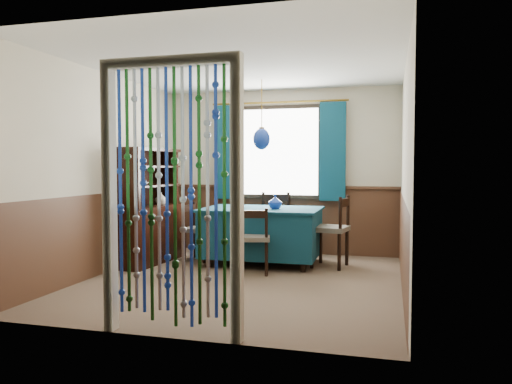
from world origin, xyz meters
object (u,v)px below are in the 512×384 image
(chair_far, at_px, (275,222))
(sideboard, at_px, (148,223))
(vase_table, at_px, (275,203))
(chair_right, at_px, (332,229))
(bowl_shelf, at_px, (141,184))
(chair_near, at_px, (253,238))
(pendant_lamp, at_px, (262,139))
(vase_sideboard, at_px, (161,198))
(chair_left, at_px, (197,230))
(dining_table, at_px, (262,232))

(chair_far, relative_size, sideboard, 0.59)
(sideboard, xyz_separation_m, vase_table, (1.74, 0.26, 0.29))
(chair_right, bearing_deg, bowl_shelf, 115.24)
(chair_near, distance_m, chair_right, 1.13)
(chair_right, height_order, pendant_lamp, pendant_lamp)
(pendant_lamp, xyz_separation_m, vase_sideboard, (-1.47, -0.06, -0.82))
(chair_left, distance_m, chair_right, 1.90)
(vase_table, relative_size, bowl_shelf, 0.83)
(chair_near, height_order, pendant_lamp, pendant_lamp)
(chair_far, bearing_deg, chair_left, 27.80)
(chair_near, bearing_deg, chair_far, 78.47)
(sideboard, relative_size, vase_sideboard, 8.35)
(chair_far, relative_size, pendant_lamp, 0.99)
(pendant_lamp, relative_size, vase_table, 5.53)
(chair_left, distance_m, bowl_shelf, 1.08)
(chair_left, bearing_deg, pendant_lamp, 93.78)
(chair_near, bearing_deg, vase_sideboard, 145.65)
(dining_table, distance_m, sideboard, 1.57)
(vase_table, relative_size, vase_sideboard, 0.90)
(chair_left, bearing_deg, chair_near, 61.19)
(chair_right, height_order, bowl_shelf, bowl_shelf)
(chair_far, relative_size, bowl_shelf, 4.57)
(chair_near, distance_m, sideboard, 1.62)
(chair_far, relative_size, vase_table, 5.49)
(vase_sideboard, bearing_deg, bowl_shelf, -90.00)
(chair_near, height_order, chair_left, chair_near)
(dining_table, xyz_separation_m, vase_table, (0.21, -0.07, 0.41))
(sideboard, bearing_deg, chair_left, 36.25)
(chair_right, relative_size, vase_table, 5.53)
(dining_table, distance_m, bowl_shelf, 1.74)
(dining_table, height_order, sideboard, sideboard)
(vase_table, distance_m, bowl_shelf, 1.79)
(chair_near, relative_size, sideboard, 0.53)
(chair_near, relative_size, pendant_lamp, 0.88)
(vase_table, bearing_deg, pendant_lamp, 160.19)
(chair_left, bearing_deg, chair_far, 130.00)
(chair_right, xyz_separation_m, vase_sideboard, (-2.42, -0.09, 0.38))
(chair_far, xyz_separation_m, vase_table, (0.19, -0.77, 0.35))
(chair_left, bearing_deg, vase_table, 90.31)
(bowl_shelf, bearing_deg, vase_sideboard, 90.00)
(chair_far, distance_m, pendant_lamp, 1.40)
(chair_far, height_order, vase_sideboard, vase_sideboard)
(chair_far, bearing_deg, bowl_shelf, 34.87)
(chair_left, xyz_separation_m, pendant_lamp, (0.95, -0.02, 1.27))
(vase_sideboard, bearing_deg, dining_table, 2.38)
(sideboard, height_order, pendant_lamp, pendant_lamp)
(chair_left, height_order, chair_right, chair_right)
(sideboard, height_order, vase_sideboard, sideboard)
(chair_far, height_order, bowl_shelf, bowl_shelf)
(chair_far, distance_m, chair_left, 1.18)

